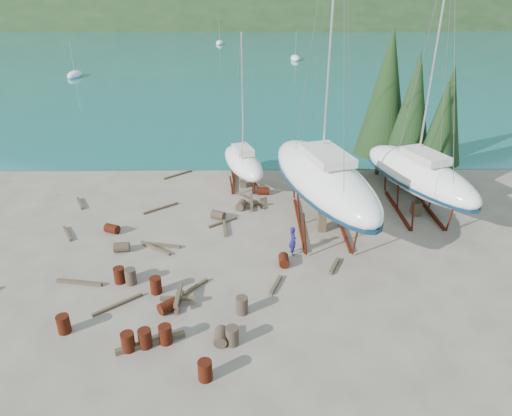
{
  "coord_description": "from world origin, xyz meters",
  "views": [
    {
      "loc": [
        0.58,
        -21.32,
        14.04
      ],
      "look_at": [
        0.83,
        3.0,
        2.24
      ],
      "focal_mm": 32.0,
      "sensor_mm": 36.0,
      "label": 1
    }
  ],
  "objects_px": {
    "small_sailboat_shore": "(243,162)",
    "worker": "(293,241)",
    "large_sailboat_near": "(323,178)",
    "large_sailboat_far": "(419,174)"
  },
  "relations": [
    {
      "from": "large_sailboat_near",
      "to": "large_sailboat_far",
      "type": "distance_m",
      "value": 7.07
    },
    {
      "from": "large_sailboat_near",
      "to": "small_sailboat_shore",
      "type": "xyz_separation_m",
      "value": [
        -5.12,
        6.87,
        -1.46
      ]
    },
    {
      "from": "small_sailboat_shore",
      "to": "large_sailboat_far",
      "type": "bearing_deg",
      "value": -40.39
    },
    {
      "from": "large_sailboat_near",
      "to": "worker",
      "type": "bearing_deg",
      "value": -136.67
    },
    {
      "from": "large_sailboat_near",
      "to": "large_sailboat_far",
      "type": "xyz_separation_m",
      "value": [
        6.75,
        2.01,
        -0.56
      ]
    },
    {
      "from": "large_sailboat_far",
      "to": "large_sailboat_near",
      "type": "bearing_deg",
      "value": 176.2
    },
    {
      "from": "worker",
      "to": "small_sailboat_shore",
      "type": "bearing_deg",
      "value": 1.59
    },
    {
      "from": "large_sailboat_near",
      "to": "small_sailboat_shore",
      "type": "height_order",
      "value": "large_sailboat_near"
    },
    {
      "from": "small_sailboat_shore",
      "to": "worker",
      "type": "relative_size",
      "value": 6.41
    },
    {
      "from": "small_sailboat_shore",
      "to": "worker",
      "type": "height_order",
      "value": "small_sailboat_shore"
    }
  ]
}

